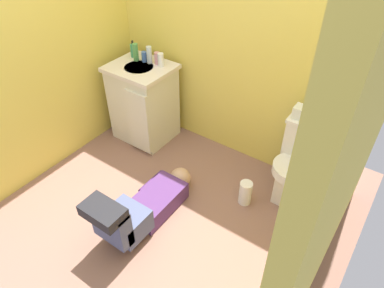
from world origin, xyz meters
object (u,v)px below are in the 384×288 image
toilet (298,164)px  bottle_white (161,60)px  faucet (149,56)px  bottle_green (136,52)px  toiletry_bag (327,120)px  bottle_clear (149,55)px  bottle_blue (144,57)px  toilet_paper_roll (280,264)px  person_plumber (142,207)px  paper_towel_roll (245,193)px  soap_dispenser (133,50)px  tissue_box (308,115)px  bottle_pink (157,58)px  vanity_cabinet (144,102)px

toilet → bottle_white: bearing=178.0°
toilet → faucet: size_ratio=7.50×
bottle_green → bottle_white: bottle_green is taller
toiletry_bag → bottle_white: bottle_white is taller
bottle_clear → bottle_white: bearing=4.7°
bottle_blue → toilet_paper_roll: bearing=-22.3°
person_plumber → bottle_green: bottle_green is taller
bottle_green → paper_towel_roll: bottle_green is taller
soap_dispenser → tissue_box: bearing=1.1°
tissue_box → bottle_green: size_ratio=1.28×
soap_dispenser → paper_towel_roll: size_ratio=0.73×
bottle_pink → bottle_white: bottle_white is taller
tissue_box → bottle_green: (-1.71, -0.08, 0.11)m
toilet → bottle_green: bottle_green is taller
tissue_box → bottle_clear: (-1.57, -0.05, 0.10)m
toilet → bottle_pink: 1.63m
bottle_white → paper_towel_roll: 1.46m
tissue_box → paper_towel_roll: bearing=-121.9°
toilet → person_plumber: toilet is taller
faucet → soap_dispenser: bearing=-174.0°
toilet → person_plumber: size_ratio=0.70×
bottle_clear → paper_towel_roll: size_ratio=0.73×
bottle_green → bottle_pink: size_ratio=1.49×
bottle_white → toilet_paper_roll: 2.06m
toiletry_bag → bottle_white: 1.59m
bottle_green → bottle_pink: 0.22m
toiletry_bag → bottle_white: size_ratio=0.98×
bottle_pink → toilet_paper_roll: bearing=-24.7°
bottle_pink → bottle_blue: bearing=-164.2°
toilet → paper_towel_roll: toilet is taller
bottle_clear → toilet_paper_roll: 2.18m
vanity_cabinet → bottle_white: bearing=37.3°
vanity_cabinet → bottle_green: (-0.11, 0.08, 0.49)m
vanity_cabinet → bottle_clear: bottle_clear is taller
bottle_white → vanity_cabinet: bearing=-142.7°
vanity_cabinet → bottle_pink: (0.10, 0.14, 0.46)m
soap_dispenser → bottle_blue: size_ratio=1.64×
toilet → bottle_pink: size_ratio=6.52×
bottle_blue → faucet: bearing=56.3°
faucet → bottle_clear: (0.03, -0.03, 0.03)m
person_plumber → paper_towel_roll: (0.59, 0.67, -0.06)m
toilet → tissue_box: size_ratio=3.41×
bottle_white → toilet_paper_roll: bearing=-25.0°
bottle_blue → bottle_white: (0.19, 0.02, 0.01)m
toilet → faucet: faucet is taller
faucet → tissue_box: bearing=0.5°
toilet → tissue_box: 0.44m
person_plumber → bottle_green: bearing=131.1°
toilet → bottle_green: 1.84m
tissue_box → soap_dispenser: (-1.79, -0.03, 0.09)m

